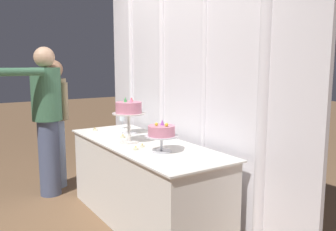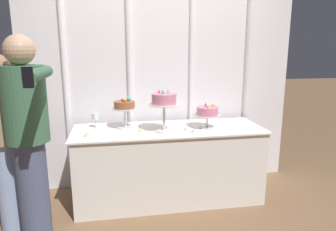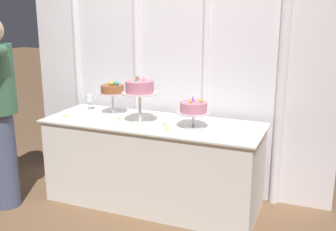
{
  "view_description": "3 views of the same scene",
  "coord_description": "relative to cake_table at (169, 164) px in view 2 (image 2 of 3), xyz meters",
  "views": [
    {
      "loc": [
        2.83,
        -1.5,
        1.53
      ],
      "look_at": [
        0.26,
        0.21,
        1.07
      ],
      "focal_mm": 37.49,
      "sensor_mm": 36.0,
      "label": 1
    },
    {
      "loc": [
        -0.54,
        -2.93,
        1.61
      ],
      "look_at": [
        -0.02,
        0.04,
        0.94
      ],
      "focal_mm": 32.47,
      "sensor_mm": 36.0,
      "label": 2
    },
    {
      "loc": [
        1.47,
        -3.12,
        1.78
      ],
      "look_at": [
        0.16,
        0.07,
        0.87
      ],
      "focal_mm": 43.86,
      "sensor_mm": 36.0,
      "label": 3
    }
  ],
  "objects": [
    {
      "name": "cake_display_leftmost",
      "position": [
        -0.45,
        0.09,
        0.62
      ],
      "size": [
        0.26,
        0.26,
        0.33
      ],
      "color": "silver",
      "rests_on": "cake_table"
    },
    {
      "name": "cake_display_center",
      "position": [
        -0.07,
        -0.11,
        0.7
      ],
      "size": [
        0.31,
        0.31,
        0.43
      ],
      "color": "silver",
      "rests_on": "cake_table"
    },
    {
      "name": "cake_display_rightmost",
      "position": [
        0.4,
        -0.05,
        0.56
      ],
      "size": [
        0.28,
        0.28,
        0.27
      ],
      "color": "silver",
      "rests_on": "cake_table"
    },
    {
      "name": "tealight_far_right",
      "position": [
        0.22,
        -0.2,
        0.4
      ],
      "size": [
        0.05,
        0.05,
        0.03
      ],
      "color": "beige",
      "rests_on": "cake_table"
    },
    {
      "name": "guest_man_pink_jacket",
      "position": [
        -1.46,
        -0.4,
        0.49
      ],
      "size": [
        0.43,
        0.37,
        1.57
      ],
      "color": "#93ADD6",
      "rests_on": "ground_plane"
    },
    {
      "name": "draped_curtain",
      "position": [
        0.02,
        0.46,
        1.09
      ],
      "size": [
        3.13,
        0.15,
        2.87
      ],
      "color": "white",
      "rests_on": "ground_plane"
    },
    {
      "name": "tealight_near_left",
      "position": [
        -0.3,
        -0.06,
        0.4
      ],
      "size": [
        0.05,
        0.05,
        0.04
      ],
      "color": "beige",
      "rests_on": "cake_table"
    },
    {
      "name": "wine_glass",
      "position": [
        -0.75,
        0.15,
        0.51
      ],
      "size": [
        0.07,
        0.07,
        0.16
      ],
      "color": "silver",
      "rests_on": "cake_table"
    },
    {
      "name": "tealight_near_right",
      "position": [
        0.16,
        -0.1,
        0.4
      ],
      "size": [
        0.05,
        0.05,
        0.03
      ],
      "color": "beige",
      "rests_on": "cake_table"
    },
    {
      "name": "tealight_far_left",
      "position": [
        -0.82,
        -0.15,
        0.4
      ],
      "size": [
        0.05,
        0.05,
        0.03
      ],
      "color": "beige",
      "rests_on": "cake_table"
    },
    {
      "name": "cake_table",
      "position": [
        0.0,
        0.0,
        0.0
      ],
      "size": [
        1.98,
        0.72,
        0.79
      ],
      "color": "white",
      "rests_on": "ground_plane"
    },
    {
      "name": "ground_plane",
      "position": [
        0.0,
        -0.1,
        -0.4
      ],
      "size": [
        24.0,
        24.0,
        0.0
      ],
      "primitive_type": "plane",
      "color": "#846042"
    },
    {
      "name": "guest_girl_blue_dress",
      "position": [
        -1.23,
        -0.57,
        0.56
      ],
      "size": [
        0.48,
        0.81,
        1.72
      ],
      "color": "#4C5675",
      "rests_on": "ground_plane"
    }
  ]
}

